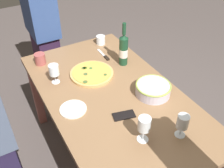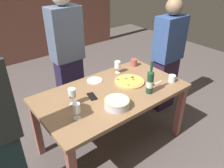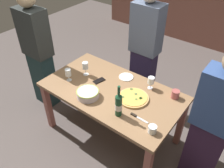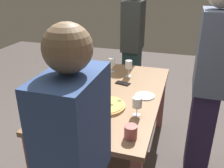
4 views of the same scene
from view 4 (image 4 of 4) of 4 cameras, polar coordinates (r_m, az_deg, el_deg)
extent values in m
plane|color=#564C49|center=(2.70, 0.00, -16.51)|extent=(8.00, 8.00, 0.00)
cube|color=olive|center=(2.30, 0.00, -2.47)|extent=(1.60, 0.90, 0.04)
cube|color=#98584E|center=(3.21, -2.82, -1.95)|extent=(0.07, 0.07, 0.71)
cube|color=#98584E|center=(3.06, 11.29, -3.81)|extent=(0.07, 0.07, 0.71)
cylinder|color=tan|center=(2.04, -1.63, -5.05)|extent=(0.34, 0.34, 0.02)
cylinder|color=#ECAC4A|center=(2.04, -1.63, -4.71)|extent=(0.30, 0.30, 0.01)
cylinder|color=#407235|center=(2.00, -2.48, -5.16)|extent=(0.03, 0.03, 0.00)
cylinder|color=#3F642D|center=(2.13, -2.78, -3.29)|extent=(0.02, 0.02, 0.00)
cylinder|color=#476335|center=(2.02, -0.12, -4.78)|extent=(0.03, 0.03, 0.00)
cylinder|color=#437121|center=(1.97, -1.70, -5.66)|extent=(0.03, 0.03, 0.00)
cylinder|color=#496531|center=(2.09, 1.73, -3.84)|extent=(0.04, 0.04, 0.00)
cylinder|color=#4C692F|center=(1.96, -1.39, -5.76)|extent=(0.03, 0.03, 0.00)
cylinder|color=silver|center=(2.47, -4.61, 0.92)|extent=(0.25, 0.25, 0.08)
torus|color=#9FB751|center=(2.46, -4.63, 1.68)|extent=(0.25, 0.25, 0.01)
cylinder|color=#184028|center=(2.09, -9.44, -1.44)|extent=(0.07, 0.07, 0.24)
cone|color=#184028|center=(2.04, -9.68, 1.87)|extent=(0.07, 0.07, 0.03)
cylinder|color=#184028|center=(2.01, -9.81, 3.63)|extent=(0.03, 0.03, 0.09)
cylinder|color=silver|center=(2.09, -9.42, -1.73)|extent=(0.07, 0.07, 0.07)
cylinder|color=white|center=(2.67, 3.80, 1.89)|extent=(0.07, 0.07, 0.00)
cylinder|color=white|center=(2.66, 3.83, 2.77)|extent=(0.01, 0.01, 0.08)
cylinder|color=white|center=(2.63, 3.88, 4.52)|extent=(0.07, 0.07, 0.09)
cylinder|color=maroon|center=(2.64, 3.86, 3.97)|extent=(0.06, 0.06, 0.03)
cylinder|color=white|center=(2.80, -0.06, 2.95)|extent=(0.06, 0.06, 0.00)
cylinder|color=white|center=(2.79, -0.06, 3.63)|extent=(0.01, 0.01, 0.07)
cylinder|color=white|center=(2.76, -0.06, 5.12)|extent=(0.07, 0.07, 0.09)
cylinder|color=maroon|center=(2.77, -0.06, 4.59)|extent=(0.06, 0.06, 0.03)
cylinder|color=white|center=(1.94, 5.71, -7.10)|extent=(0.06, 0.06, 0.00)
cylinder|color=white|center=(1.93, 5.75, -6.18)|extent=(0.01, 0.01, 0.07)
cylinder|color=white|center=(1.89, 5.84, -4.25)|extent=(0.07, 0.07, 0.08)
cylinder|color=maroon|center=(1.90, 5.81, -4.89)|extent=(0.06, 0.06, 0.03)
cylinder|color=#A6504C|center=(1.67, 4.34, -10.97)|extent=(0.09, 0.09, 0.09)
cylinder|color=white|center=(1.83, -14.41, -8.62)|extent=(0.08, 0.08, 0.08)
cylinder|color=white|center=(2.24, 7.59, -2.72)|extent=(0.18, 0.18, 0.01)
cube|color=black|center=(2.48, 2.51, 0.17)|extent=(0.10, 0.16, 0.01)
cube|color=silver|center=(1.93, -10.01, -7.57)|extent=(0.15, 0.02, 0.01)
cube|color=black|center=(2.00, -8.74, -6.11)|extent=(0.07, 0.03, 0.02)
cube|color=#304A83|center=(1.19, -8.83, -10.82)|extent=(0.40, 0.24, 0.59)
sphere|color=#866B4F|center=(1.02, -10.24, 8.17)|extent=(0.21, 0.21, 0.21)
cube|color=#1C3436|center=(3.50, 4.52, 1.41)|extent=(0.34, 0.20, 0.84)
cube|color=#2A2F2F|center=(3.30, 4.93, 13.27)|extent=(0.40, 0.24, 0.63)
cube|color=#261E3E|center=(2.44, 19.58, -10.39)|extent=(0.33, 0.20, 0.87)
cube|color=slate|center=(2.13, 22.36, 6.91)|extent=(0.39, 0.24, 0.65)
camera|label=1|loc=(3.21, 20.86, 26.09)|focal=41.71mm
camera|label=2|loc=(3.91, -18.96, 26.34)|focal=35.47mm
camera|label=3|loc=(2.44, -63.60, 28.44)|focal=37.00mm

